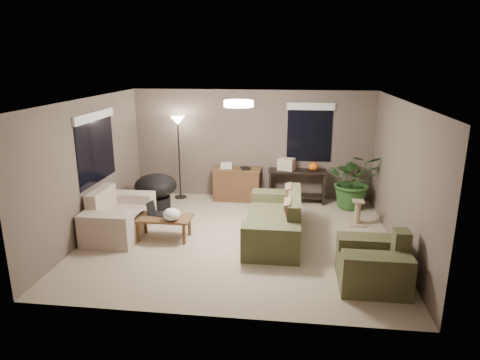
# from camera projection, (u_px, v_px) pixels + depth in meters

# --- Properties ---
(room_shell) EXTENTS (5.50, 5.50, 5.50)m
(room_shell) POSITION_uv_depth(u_px,v_px,m) (239.00, 172.00, 7.49)
(room_shell) COLOR #C1AE8F
(room_shell) RESTS_ON ground
(main_sofa) EXTENTS (0.95, 2.20, 0.85)m
(main_sofa) POSITION_uv_depth(u_px,v_px,m) (276.00, 223.00, 7.77)
(main_sofa) COLOR #434429
(main_sofa) RESTS_ON ground
(throw_pillows) EXTENTS (0.24, 1.35, 0.47)m
(throw_pillows) POSITION_uv_depth(u_px,v_px,m) (291.00, 205.00, 7.64)
(throw_pillows) COLOR #8C7251
(throw_pillows) RESTS_ON main_sofa
(loveseat) EXTENTS (0.90, 1.60, 0.85)m
(loveseat) POSITION_uv_depth(u_px,v_px,m) (118.00, 218.00, 7.99)
(loveseat) COLOR #BEB4A2
(loveseat) RESTS_ON ground
(armchair) EXTENTS (0.95, 1.00, 0.85)m
(armchair) POSITION_uv_depth(u_px,v_px,m) (373.00, 265.00, 6.17)
(armchair) COLOR #4A4A2C
(armchair) RESTS_ON ground
(coffee_table) EXTENTS (1.00, 0.55, 0.42)m
(coffee_table) POSITION_uv_depth(u_px,v_px,m) (164.00, 220.00, 7.73)
(coffee_table) COLOR brown
(coffee_table) RESTS_ON ground
(laptop) EXTENTS (0.40, 0.27, 0.24)m
(laptop) POSITION_uv_depth(u_px,v_px,m) (156.00, 211.00, 7.81)
(laptop) COLOR black
(laptop) RESTS_ON coffee_table
(plastic_bag) EXTENTS (0.40, 0.39, 0.22)m
(plastic_bag) POSITION_uv_depth(u_px,v_px,m) (172.00, 214.00, 7.51)
(plastic_bag) COLOR white
(plastic_bag) RESTS_ON coffee_table
(desk) EXTENTS (1.10, 0.50, 0.75)m
(desk) POSITION_uv_depth(u_px,v_px,m) (237.00, 184.00, 9.88)
(desk) COLOR brown
(desk) RESTS_ON ground
(desk_papers) EXTENTS (0.71, 0.30, 0.12)m
(desk_papers) POSITION_uv_depth(u_px,v_px,m) (230.00, 166.00, 9.77)
(desk_papers) COLOR silver
(desk_papers) RESTS_ON desk
(console_table) EXTENTS (1.30, 0.40, 0.75)m
(console_table) POSITION_uv_depth(u_px,v_px,m) (297.00, 183.00, 9.70)
(console_table) COLOR black
(console_table) RESTS_ON ground
(pumpkin) EXTENTS (0.25, 0.25, 0.19)m
(pumpkin) POSITION_uv_depth(u_px,v_px,m) (313.00, 166.00, 9.55)
(pumpkin) COLOR orange
(pumpkin) RESTS_ON console_table
(cardboard_box) EXTENTS (0.41, 0.36, 0.26)m
(cardboard_box) POSITION_uv_depth(u_px,v_px,m) (286.00, 164.00, 9.61)
(cardboard_box) COLOR beige
(cardboard_box) RESTS_ON console_table
(papasan_chair) EXTENTS (0.91, 0.91, 0.80)m
(papasan_chair) POSITION_uv_depth(u_px,v_px,m) (156.00, 189.00, 9.17)
(papasan_chair) COLOR black
(papasan_chair) RESTS_ON ground
(floor_lamp) EXTENTS (0.32, 0.32, 1.91)m
(floor_lamp) POSITION_uv_depth(u_px,v_px,m) (178.00, 130.00, 9.69)
(floor_lamp) COLOR black
(floor_lamp) RESTS_ON ground
(ceiling_fixture) EXTENTS (0.50, 0.50, 0.10)m
(ceiling_fixture) POSITION_uv_depth(u_px,v_px,m) (239.00, 104.00, 7.17)
(ceiling_fixture) COLOR white
(ceiling_fixture) RESTS_ON room_shell
(houseplant) EXTENTS (1.12, 1.24, 0.97)m
(houseplant) POSITION_uv_depth(u_px,v_px,m) (354.00, 187.00, 9.31)
(houseplant) COLOR #2D5923
(houseplant) RESTS_ON ground
(cat_scratching_post) EXTENTS (0.32, 0.32, 0.50)m
(cat_scratching_post) POSITION_uv_depth(u_px,v_px,m) (357.00, 214.00, 8.41)
(cat_scratching_post) COLOR tan
(cat_scratching_post) RESTS_ON ground
(window_left) EXTENTS (0.05, 1.56, 1.33)m
(window_left) POSITION_uv_depth(u_px,v_px,m) (95.00, 136.00, 7.95)
(window_left) COLOR black
(window_left) RESTS_ON room_shell
(window_back) EXTENTS (1.06, 0.05, 1.33)m
(window_back) POSITION_uv_depth(u_px,v_px,m) (310.00, 123.00, 9.56)
(window_back) COLOR black
(window_back) RESTS_ON room_shell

